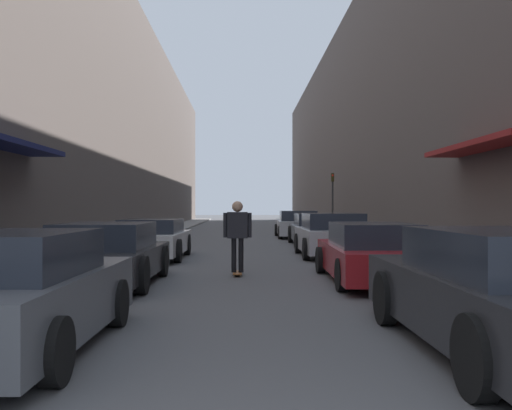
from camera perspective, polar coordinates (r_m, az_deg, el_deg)
name	(u,v)px	position (r m, az deg, el deg)	size (l,w,h in m)	color
ground	(245,239)	(26.76, -1.12, -3.47)	(140.61, 140.61, 0.00)	#515154
curb_strip_left	(164,232)	(33.46, -9.14, -2.68)	(1.80, 63.91, 0.12)	gray
curb_strip_right	(324,232)	(33.48, 6.83, -2.68)	(1.80, 63.91, 0.12)	gray
building_row_left	(114,127)	(34.24, -14.00, 7.56)	(4.90, 63.91, 12.26)	#564C47
building_row_right	(374,129)	(34.27, 11.68, 7.48)	(4.90, 63.91, 12.17)	#564C47
parked_car_left_0	(3,294)	(6.81, -23.97, -8.12)	(2.09, 4.02, 1.31)	#515459
parked_car_left_1	(107,255)	(11.79, -14.68, -4.83)	(2.02, 4.23, 1.25)	#232326
parked_car_left_2	(153,239)	(17.33, -10.29, -3.37)	(1.98, 4.29, 1.19)	silver
parked_car_right_0	(509,293)	(6.70, 23.97, -8.06)	(2.06, 4.78, 1.33)	#232326
parked_car_right_1	(371,253)	(12.17, 11.47, -4.75)	(1.90, 4.70, 1.23)	maroon
parked_car_right_2	(332,236)	(17.88, 7.60, -3.06)	(2.05, 3.97, 1.35)	#B7B7BC
parked_car_right_3	(315,230)	(23.02, 5.91, -2.45)	(1.89, 4.80, 1.28)	gray
parked_car_right_4	(297,225)	(28.43, 4.17, -1.97)	(2.09, 4.61, 1.33)	#B7B7BC
skateboarder	(237,230)	(12.94, -1.87, -2.49)	(0.65, 0.78, 1.69)	brown
traffic_light	(333,196)	(31.45, 7.66, 0.94)	(0.16, 0.22, 3.24)	#2D2D2D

